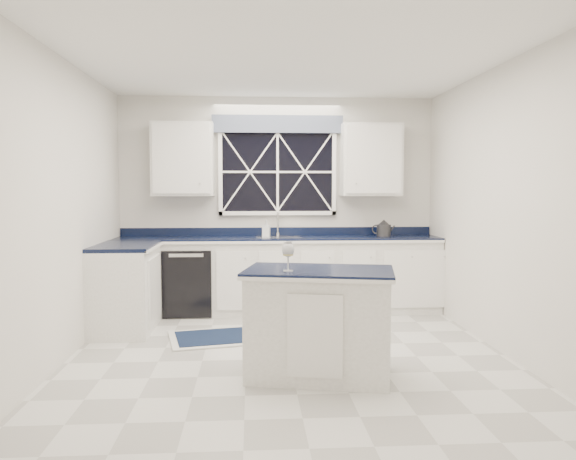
{
  "coord_description": "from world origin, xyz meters",
  "views": [
    {
      "loc": [
        -0.34,
        -4.96,
        1.54
      ],
      "look_at": [
        0.01,
        0.4,
        1.14
      ],
      "focal_mm": 35.0,
      "sensor_mm": 36.0,
      "label": 1
    }
  ],
  "objects": [
    {
      "name": "ground",
      "position": [
        0.0,
        0.0,
        0.0
      ],
      "size": [
        4.5,
        4.5,
        0.0
      ],
      "primitive_type": "plane",
      "color": "silver",
      "rests_on": "ground"
    },
    {
      "name": "back_wall",
      "position": [
        0.0,
        2.25,
        1.35
      ],
      "size": [
        4.0,
        0.1,
        2.7
      ],
      "primitive_type": "cube",
      "color": "silver",
      "rests_on": "ground"
    },
    {
      "name": "base_cabinets",
      "position": [
        -0.33,
        1.78,
        0.45
      ],
      "size": [
        3.99,
        1.6,
        0.9
      ],
      "color": "white",
      "rests_on": "ground"
    },
    {
      "name": "countertop",
      "position": [
        0.0,
        1.95,
        0.92
      ],
      "size": [
        3.98,
        0.64,
        0.04
      ],
      "primitive_type": "cube",
      "color": "black",
      "rests_on": "base_cabinets"
    },
    {
      "name": "dishwasher",
      "position": [
        -1.1,
        1.95,
        0.41
      ],
      "size": [
        0.6,
        0.58,
        0.82
      ],
      "primitive_type": "cube",
      "color": "black",
      "rests_on": "ground"
    },
    {
      "name": "window",
      "position": [
        0.0,
        2.2,
        1.83
      ],
      "size": [
        1.65,
        0.09,
        1.26
      ],
      "color": "black",
      "rests_on": "ground"
    },
    {
      "name": "upper_cabinets",
      "position": [
        0.0,
        2.08,
        1.9
      ],
      "size": [
        3.1,
        0.34,
        0.9
      ],
      "color": "white",
      "rests_on": "ground"
    },
    {
      "name": "faucet",
      "position": [
        0.0,
        2.14,
        1.1
      ],
      "size": [
        0.05,
        0.2,
        0.3
      ],
      "color": "silver",
      "rests_on": "countertop"
    },
    {
      "name": "island",
      "position": [
        0.21,
        -0.48,
        0.45
      ],
      "size": [
        1.31,
        0.95,
        0.89
      ],
      "rotation": [
        0.0,
        0.0,
        -0.21
      ],
      "color": "white",
      "rests_on": "ground"
    },
    {
      "name": "rug",
      "position": [
        -0.56,
        0.78,
        0.01
      ],
      "size": [
        1.36,
        0.99,
        0.02
      ],
      "rotation": [
        0.0,
        0.0,
        0.21
      ],
      "color": "beige",
      "rests_on": "ground"
    },
    {
      "name": "kettle",
      "position": [
        1.33,
        1.99,
        1.04
      ],
      "size": [
        0.27,
        0.24,
        0.21
      ],
      "rotation": [
        0.0,
        0.0,
        -0.44
      ],
      "color": "#2D2D30",
      "rests_on": "countertop"
    },
    {
      "name": "wine_glass",
      "position": [
        -0.05,
        -0.56,
        1.05
      ],
      "size": [
        0.1,
        0.1,
        0.24
      ],
      "color": "silver",
      "rests_on": "island"
    },
    {
      "name": "soap_bottle",
      "position": [
        -0.15,
        2.07,
        1.04
      ],
      "size": [
        0.11,
        0.11,
        0.2
      ],
      "primitive_type": "imported",
      "rotation": [
        0.0,
        0.0,
        -0.18
      ],
      "color": "silver",
      "rests_on": "countertop"
    }
  ]
}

